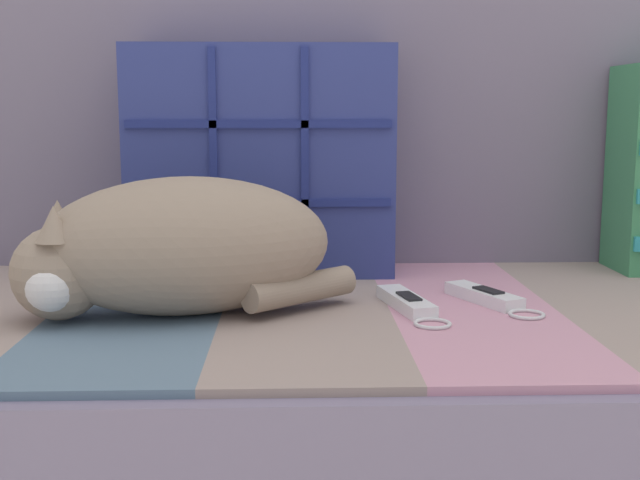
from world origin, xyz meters
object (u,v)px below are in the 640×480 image
object	(u,v)px
couch	(534,423)
throw_pillow_quilted	(261,161)
game_remote_near	(408,303)
sleeping_cat	(169,251)
game_remote_far	(487,297)

from	to	relation	value
couch	throw_pillow_quilted	world-z (taller)	throw_pillow_quilted
throw_pillow_quilted	game_remote_near	size ratio (longest dim) A/B	2.19
couch	throw_pillow_quilted	bearing A→B (deg)	154.40
sleeping_cat	game_remote_far	xyz separation A→B (m)	(0.44, 0.05, -0.08)
couch	throw_pillow_quilted	xyz separation A→B (m)	(-0.42, 0.20, 0.38)
throw_pillow_quilted	game_remote_far	xyz separation A→B (m)	(0.33, -0.23, -0.18)
game_remote_near	game_remote_far	xyz separation A→B (m)	(0.12, 0.03, -0.00)
couch	throw_pillow_quilted	distance (m)	0.60
game_remote_near	game_remote_far	size ratio (longest dim) A/B	1.07
sleeping_cat	throw_pillow_quilted	bearing A→B (deg)	68.55
couch	game_remote_far	world-z (taller)	game_remote_far
game_remote_far	throw_pillow_quilted	bearing A→B (deg)	144.91
couch	sleeping_cat	bearing A→B (deg)	-170.76
throw_pillow_quilted	game_remote_far	size ratio (longest dim) A/B	2.34
game_remote_near	couch	bearing A→B (deg)	17.60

